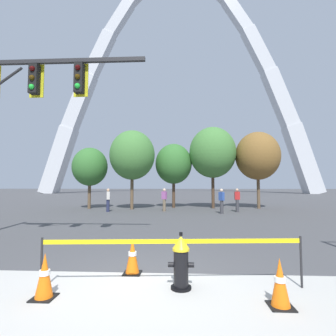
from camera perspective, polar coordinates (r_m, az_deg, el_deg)
The scene contains 17 objects.
ground_plane at distance 5.50m, azimuth -5.43°, elevation -23.18°, with size 240.00×240.00×0.00m, color #474749.
fire_hydrant at distance 4.87m, azimuth 2.88°, elevation -20.01°, with size 0.46×0.48×0.99m.
caution_tape_barrier at distance 4.81m, azimuth 1.12°, elevation -18.38°, with size 4.61×0.40×0.91m.
traffic_cone_by_hydrant at distance 4.57m, azimuth 23.48°, elevation -22.24°, with size 0.36×0.36×0.73m.
traffic_cone_mid_sidewalk at distance 5.69m, azimuth -7.85°, elevation -18.74°, with size 0.36×0.36×0.73m.
traffic_cone_curb_edge at distance 4.95m, azimuth -25.59°, elevation -20.71°, with size 0.36×0.36×0.73m.
traffic_signal_gantry at distance 9.60m, azimuth -33.08°, elevation 11.55°, with size 6.42×0.44×6.00m.
monument_arch at distance 60.15m, azimuth 2.16°, elevation 16.73°, with size 61.03×3.29×52.25m.
tree_far_left at distance 21.14m, azimuth -16.85°, elevation 0.24°, with size 2.72×2.72×4.76m.
tree_left_mid at distance 19.94m, azimuth -7.88°, elevation 2.82°, with size 3.43×3.43×6.01m.
tree_center_left at distance 21.14m, azimuth 1.24°, elevation 0.90°, with size 2.97×2.97×5.20m.
tree_center_right at distance 20.96m, azimuth 9.80°, elevation 3.38°, with size 3.69×3.69×6.46m.
tree_right_mid at distance 21.64m, azimuth 19.16°, elevation 2.53°, with size 3.45×3.45×6.03m.
pedestrian_walking_left at distance 18.19m, azimuth -0.84°, elevation -6.97°, with size 0.39×0.33×1.59m.
pedestrian_standing_center at distance 17.05m, azimuth 11.73°, elevation -7.10°, with size 0.36×0.39×1.59m.
pedestrian_walking_right at distance 18.35m, azimuth -13.09°, elevation -6.84°, with size 0.31×0.39×1.59m.
pedestrian_near_trees at distance 18.34m, azimuth 15.03°, elevation -6.82°, with size 0.34×0.22×1.59m.
Camera 1 is at (0.74, -5.14, 1.83)m, focal length 27.64 mm.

